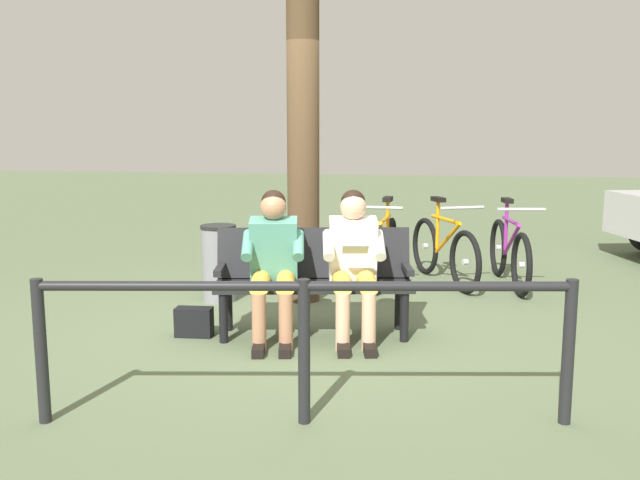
{
  "coord_description": "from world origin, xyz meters",
  "views": [
    {
      "loc": [
        -1.1,
        5.58,
        1.68
      ],
      "look_at": [
        -0.15,
        -0.11,
        0.75
      ],
      "focal_mm": 38.65,
      "sensor_mm": 36.0,
      "label": 1
    }
  ],
  "objects_px": {
    "person_companion": "(273,258)",
    "handbag": "(194,322)",
    "bicycle_blue": "(509,253)",
    "bicycle_orange": "(385,251)",
    "bench": "(314,273)",
    "person_reading": "(354,258)",
    "bicycle_black": "(444,251)",
    "litter_bin": "(219,263)",
    "tree_trunk": "(303,103)"
  },
  "relations": [
    {
      "from": "bench",
      "to": "bicycle_black",
      "type": "xyz_separation_m",
      "value": [
        -1.08,
        -2.09,
        -0.15
      ]
    },
    {
      "from": "handbag",
      "to": "bicycle_orange",
      "type": "distance_m",
      "value": 2.67
    },
    {
      "from": "person_reading",
      "to": "bicycle_black",
      "type": "bearing_deg",
      "value": -119.22
    },
    {
      "from": "litter_bin",
      "to": "person_reading",
      "type": "bearing_deg",
      "value": 144.73
    },
    {
      "from": "person_companion",
      "to": "bench",
      "type": "bearing_deg",
      "value": -153.18
    },
    {
      "from": "bench",
      "to": "person_reading",
      "type": "relative_size",
      "value": 1.38
    },
    {
      "from": "bench",
      "to": "person_reading",
      "type": "bearing_deg",
      "value": 152.56
    },
    {
      "from": "handbag",
      "to": "bicycle_blue",
      "type": "relative_size",
      "value": 0.18
    },
    {
      "from": "bicycle_blue",
      "to": "bicycle_orange",
      "type": "xyz_separation_m",
      "value": [
        1.34,
        0.08,
        0.0
      ]
    },
    {
      "from": "person_companion",
      "to": "handbag",
      "type": "bearing_deg",
      "value": -7.17
    },
    {
      "from": "tree_trunk",
      "to": "bicycle_blue",
      "type": "xyz_separation_m",
      "value": [
        -2.07,
        -1.0,
        -1.56
      ]
    },
    {
      "from": "handbag",
      "to": "bicycle_black",
      "type": "xyz_separation_m",
      "value": [
        -2.03,
        -2.35,
        0.24
      ]
    },
    {
      "from": "bench",
      "to": "bicycle_black",
      "type": "bearing_deg",
      "value": -127.92
    },
    {
      "from": "person_companion",
      "to": "bicycle_blue",
      "type": "bearing_deg",
      "value": -142.5
    },
    {
      "from": "handbag",
      "to": "person_reading",
      "type": "bearing_deg",
      "value": -173.07
    },
    {
      "from": "bench",
      "to": "bicycle_black",
      "type": "relative_size",
      "value": 1.07
    },
    {
      "from": "person_reading",
      "to": "bicycle_blue",
      "type": "xyz_separation_m",
      "value": [
        -1.43,
        -2.18,
        -0.31
      ]
    },
    {
      "from": "litter_bin",
      "to": "bicycle_blue",
      "type": "bearing_deg",
      "value": -158.23
    },
    {
      "from": "bench",
      "to": "person_companion",
      "type": "distance_m",
      "value": 0.4
    },
    {
      "from": "person_reading",
      "to": "tree_trunk",
      "type": "relative_size",
      "value": 0.31
    },
    {
      "from": "person_reading",
      "to": "bicycle_black",
      "type": "height_order",
      "value": "person_reading"
    },
    {
      "from": "handbag",
      "to": "litter_bin",
      "type": "distance_m",
      "value": 1.22
    },
    {
      "from": "person_companion",
      "to": "bicycle_black",
      "type": "height_order",
      "value": "person_companion"
    },
    {
      "from": "bicycle_blue",
      "to": "bicycle_black",
      "type": "height_order",
      "value": "same"
    },
    {
      "from": "bench",
      "to": "bicycle_blue",
      "type": "height_order",
      "value": "bicycle_blue"
    },
    {
      "from": "handbag",
      "to": "bicycle_blue",
      "type": "bearing_deg",
      "value": -139.37
    },
    {
      "from": "handbag",
      "to": "person_companion",
      "type": "bearing_deg",
      "value": -176.56
    },
    {
      "from": "person_reading",
      "to": "handbag",
      "type": "xyz_separation_m",
      "value": [
        1.29,
        0.16,
        -0.54
      ]
    },
    {
      "from": "handbag",
      "to": "bicycle_black",
      "type": "height_order",
      "value": "bicycle_black"
    },
    {
      "from": "person_companion",
      "to": "litter_bin",
      "type": "xyz_separation_m",
      "value": [
        0.83,
        -1.15,
        -0.29
      ]
    },
    {
      "from": "handbag",
      "to": "bicycle_black",
      "type": "relative_size",
      "value": 0.19
    },
    {
      "from": "bicycle_blue",
      "to": "bicycle_orange",
      "type": "relative_size",
      "value": 1.0
    },
    {
      "from": "bicycle_blue",
      "to": "bicycle_black",
      "type": "relative_size",
      "value": 1.08
    },
    {
      "from": "handbag",
      "to": "tree_trunk",
      "type": "relative_size",
      "value": 0.08
    },
    {
      "from": "person_companion",
      "to": "bicycle_orange",
      "type": "xyz_separation_m",
      "value": [
        -0.73,
        -2.22,
        -0.3
      ]
    },
    {
      "from": "person_companion",
      "to": "handbag",
      "type": "height_order",
      "value": "person_companion"
    },
    {
      "from": "bicycle_black",
      "to": "bicycle_orange",
      "type": "relative_size",
      "value": 0.93
    },
    {
      "from": "bench",
      "to": "bicycle_orange",
      "type": "relative_size",
      "value": 0.99
    },
    {
      "from": "bench",
      "to": "bicycle_black",
      "type": "distance_m",
      "value": 2.36
    },
    {
      "from": "person_companion",
      "to": "tree_trunk",
      "type": "relative_size",
      "value": 0.31
    },
    {
      "from": "litter_bin",
      "to": "bicycle_blue",
      "type": "xyz_separation_m",
      "value": [
        -2.89,
        -1.15,
        -0.02
      ]
    },
    {
      "from": "tree_trunk",
      "to": "bicycle_blue",
      "type": "height_order",
      "value": "tree_trunk"
    },
    {
      "from": "tree_trunk",
      "to": "bicycle_black",
      "type": "xyz_separation_m",
      "value": [
        -1.37,
        -1.01,
        -1.56
      ]
    },
    {
      "from": "person_companion",
      "to": "litter_bin",
      "type": "relative_size",
      "value": 1.59
    },
    {
      "from": "tree_trunk",
      "to": "bicycle_orange",
      "type": "xyz_separation_m",
      "value": [
        -0.73,
        -0.92,
        -1.56
      ]
    },
    {
      "from": "bicycle_blue",
      "to": "tree_trunk",
      "type": "bearing_deg",
      "value": -72.27
    },
    {
      "from": "litter_bin",
      "to": "bench",
      "type": "bearing_deg",
      "value": 140.27
    },
    {
      "from": "bench",
      "to": "person_companion",
      "type": "height_order",
      "value": "person_companion"
    },
    {
      "from": "handbag",
      "to": "tree_trunk",
      "type": "xyz_separation_m",
      "value": [
        -0.66,
        -1.34,
        1.8
      ]
    },
    {
      "from": "handbag",
      "to": "bicycle_orange",
      "type": "relative_size",
      "value": 0.18
    }
  ]
}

